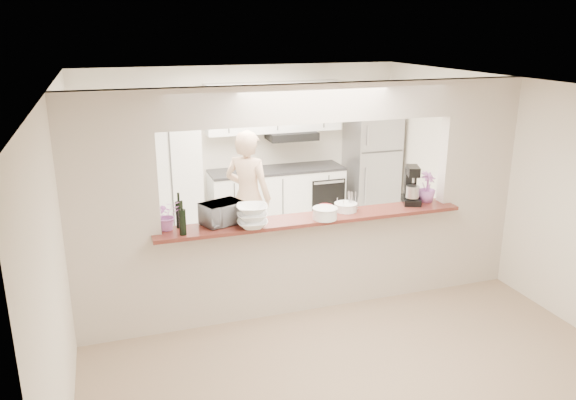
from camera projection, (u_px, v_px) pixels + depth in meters
name	position (u px, v px, depth m)	size (l,w,h in m)	color
floor	(310.00, 306.00, 6.39)	(6.00, 6.00, 0.00)	tan
tile_overlay	(271.00, 255.00, 7.79)	(5.00, 2.90, 0.01)	silver
partition	(312.00, 181.00, 5.95)	(5.00, 0.15, 2.50)	beige
bar_counter	(311.00, 260.00, 6.21)	(3.40, 0.38, 1.09)	beige
kitchen_cabinets	(236.00, 169.00, 8.51)	(3.15, 0.62, 2.25)	white
refrigerator	(371.00, 167.00, 9.16)	(0.75, 0.70, 1.70)	#9C9CA0
flower_left	(166.00, 215.00, 5.61)	(0.27, 0.24, 0.30)	#CE6DAF
wine_bottle_a	(179.00, 214.00, 5.67)	(0.07, 0.07, 0.37)	black
wine_bottle_b	(183.00, 222.00, 5.47)	(0.07, 0.07, 0.35)	black
toaster_oven	(222.00, 213.00, 5.79)	(0.41, 0.28, 0.23)	#9F9FA4
serving_bowls	(252.00, 217.00, 5.67)	(0.31, 0.31, 0.23)	white
plate_stack_a	(325.00, 213.00, 5.94)	(0.27, 0.27, 0.12)	white
plate_stack_b	(346.00, 207.00, 6.21)	(0.25, 0.25, 0.09)	white
red_bowl	(326.00, 208.00, 6.19)	(0.16, 0.16, 0.07)	maroon
tan_bowl	(342.00, 207.00, 6.25)	(0.13, 0.13, 0.06)	#BFB086
utensil_caddy	(348.00, 203.00, 6.22)	(0.25, 0.18, 0.21)	silver
stand_mixer	(412.00, 186.00, 6.44)	(0.28, 0.34, 0.44)	black
flower_right	(427.00, 187.00, 6.50)	(0.20, 0.20, 0.36)	#BE6BC6
person	(248.00, 197.00, 7.39)	(0.65, 0.43, 1.78)	#D6AD8B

